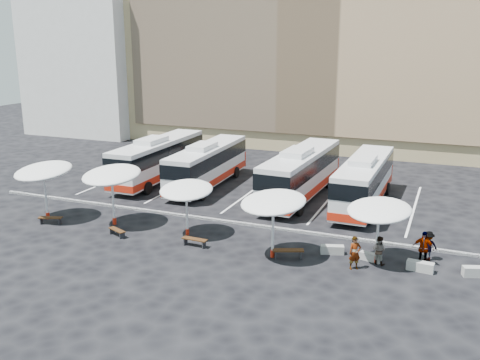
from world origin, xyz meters
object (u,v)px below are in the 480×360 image
at_px(bus_0, 158,158).
at_px(wood_bench_2, 195,240).
at_px(wood_bench_1, 117,231).
at_px(conc_bench_2, 420,266).
at_px(bus_1, 207,164).
at_px(sunshade_2, 186,190).
at_px(sunshade_4, 379,210).
at_px(passenger_3, 428,246).
at_px(sunshade_3, 273,202).
at_px(sunshade_1, 112,175).
at_px(wood_bench_0, 50,219).
at_px(passenger_2, 423,248).
at_px(wood_bench_3, 288,252).
at_px(conc_bench_1, 370,257).
at_px(bus_2, 301,172).
at_px(bus_3, 364,180).
at_px(conc_bench_0, 332,250).
at_px(sunshade_0, 43,171).
at_px(passenger_1, 379,250).
at_px(passenger_0, 355,253).
at_px(conc_bench_3, 477,272).

xyz_separation_m(bus_0, wood_bench_2, (9.31, -11.90, -1.56)).
bearing_deg(bus_0, wood_bench_1, -71.22).
distance_m(wood_bench_1, conc_bench_2, 17.22).
relative_size(bus_1, sunshade_2, 3.20).
distance_m(sunshade_4, passenger_3, 3.53).
relative_size(sunshade_3, passenger_3, 2.85).
bearing_deg(sunshade_1, conc_bench_2, -0.21).
height_order(wood_bench_0, passenger_2, passenger_2).
distance_m(wood_bench_0, passenger_3, 22.75).
bearing_deg(wood_bench_3, conc_bench_1, 18.30).
bearing_deg(bus_2, sunshade_2, -109.91).
xyz_separation_m(bus_1, wood_bench_0, (-5.37, -11.95, -1.48)).
xyz_separation_m(bus_0, conc_bench_1, (18.89, -10.22, -1.70)).
xyz_separation_m(bus_2, conc_bench_1, (6.65, -9.85, -1.74)).
xyz_separation_m(wood_bench_2, conc_bench_2, (12.12, 1.32, -0.10)).
distance_m(bus_3, conc_bench_0, 9.67).
height_order(bus_1, sunshade_0, sunshade_0).
bearing_deg(sunshade_3, bus_1, 128.92).
xyz_separation_m(wood_bench_3, passenger_1, (4.58, 1.10, 0.37)).
relative_size(bus_1, passenger_0, 6.50).
bearing_deg(bus_2, sunshade_3, -79.11).
distance_m(passenger_0, passenger_2, 3.66).
xyz_separation_m(wood_bench_2, wood_bench_3, (5.44, 0.31, 0.04)).
bearing_deg(wood_bench_1, wood_bench_3, 3.36).
relative_size(bus_0, passenger_1, 7.72).
relative_size(wood_bench_2, passenger_3, 0.94).
bearing_deg(bus_0, sunshade_3, -40.69).
bearing_deg(sunshade_4, passenger_2, 15.21).
bearing_deg(wood_bench_1, conc_bench_3, 5.82).
bearing_deg(wood_bench_0, bus_1, 65.79).
distance_m(sunshade_1, passenger_0, 15.58).
xyz_separation_m(wood_bench_2, passenger_0, (8.97, 0.32, 0.52)).
relative_size(sunshade_3, sunshade_4, 1.11).
xyz_separation_m(passenger_1, passenger_3, (2.32, 1.51, 0.04)).
distance_m(wood_bench_3, conc_bench_0, 2.57).
bearing_deg(sunshade_0, bus_2, 37.88).
height_order(bus_0, conc_bench_3, bus_0).
distance_m(sunshade_2, wood_bench_3, 7.18).
height_order(bus_0, wood_bench_2, bus_0).
xyz_separation_m(wood_bench_1, conc_bench_0, (12.50, 2.17, -0.08)).
xyz_separation_m(sunshade_4, wood_bench_2, (-9.88, -1.51, -2.56)).
bearing_deg(sunshade_3, sunshade_1, 173.79).
height_order(wood_bench_2, passenger_1, passenger_1).
bearing_deg(passenger_0, conc_bench_0, 101.09).
relative_size(bus_1, conc_bench_3, 8.49).
bearing_deg(wood_bench_2, sunshade_2, 129.88).
bearing_deg(conc_bench_1, wood_bench_0, -174.88).
bearing_deg(passenger_3, passenger_2, 47.38).
bearing_deg(conc_bench_2, passenger_0, -162.36).
relative_size(bus_3, wood_bench_0, 7.48).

